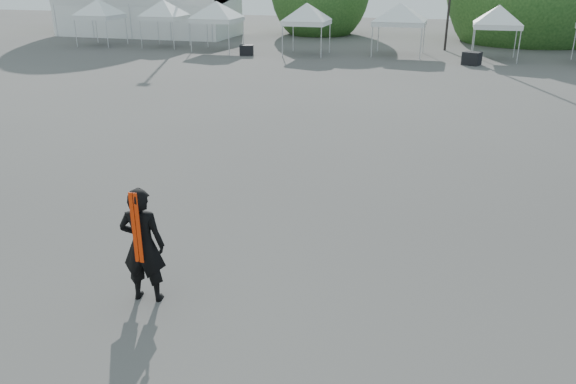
# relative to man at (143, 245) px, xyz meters

# --- Properties ---
(ground) EXTENTS (120.00, 120.00, 0.00)m
(ground) POSITION_rel_man_xyz_m (1.00, 2.85, -1.03)
(ground) COLOR #474442
(ground) RESTS_ON ground
(marquee) EXTENTS (15.00, 6.25, 4.23)m
(marquee) POSITION_rel_man_xyz_m (-21.00, 37.85, 0.94)
(marquee) COLOR white
(marquee) RESTS_ON ground
(tent_a) EXTENTS (4.01, 4.01, 3.88)m
(tent_a) POSITION_rel_man_xyz_m (-20.95, 30.59, 2.03)
(tent_a) COLOR silver
(tent_a) RESTS_ON ground
(tent_b) EXTENTS (3.94, 3.94, 3.88)m
(tent_b) POSITION_rel_man_xyz_m (-15.89, 31.10, 2.03)
(tent_b) COLOR silver
(tent_b) RESTS_ON ground
(tent_c) EXTENTS (4.26, 4.26, 3.88)m
(tent_c) POSITION_rel_man_xyz_m (-11.43, 30.32, 2.03)
(tent_c) COLOR silver
(tent_c) RESTS_ON ground
(tent_d) EXTENTS (3.96, 3.96, 3.88)m
(tent_d) POSITION_rel_man_xyz_m (-4.89, 30.01, 2.03)
(tent_d) COLOR silver
(tent_d) RESTS_ON ground
(tent_e) EXTENTS (4.67, 4.67, 3.88)m
(tent_e) POSITION_rel_man_xyz_m (1.03, 31.52, 2.03)
(tent_e) COLOR silver
(tent_e) RESTS_ON ground
(tent_f) EXTENTS (3.99, 3.99, 3.88)m
(tent_f) POSITION_rel_man_xyz_m (7.07, 31.08, 2.03)
(tent_f) COLOR silver
(tent_f) RESTS_ON ground
(man) EXTENTS (0.81, 0.59, 2.05)m
(man) POSITION_rel_man_xyz_m (0.00, 0.00, 0.00)
(man) COLOR black
(man) RESTS_ON ground
(crate_west) EXTENTS (1.01, 0.87, 0.68)m
(crate_west) POSITION_rel_man_xyz_m (-8.64, 28.57, -0.69)
(crate_west) COLOR black
(crate_west) RESTS_ON ground
(crate_mid) EXTENTS (1.20, 1.08, 0.77)m
(crate_mid) POSITION_rel_man_xyz_m (5.72, 28.47, -0.65)
(crate_mid) COLOR black
(crate_mid) RESTS_ON ground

